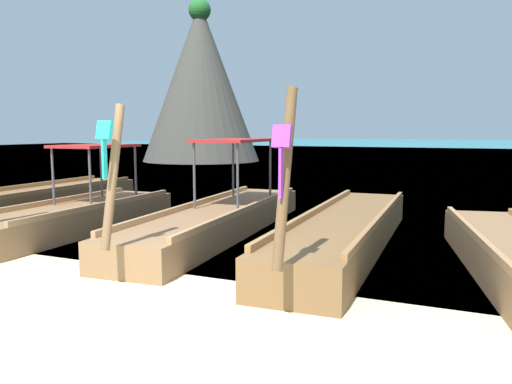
% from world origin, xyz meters
% --- Properties ---
extents(ground, '(120.00, 120.00, 0.00)m').
position_xyz_m(ground, '(0.00, 0.00, 0.00)').
color(ground, beige).
extents(sea_water, '(120.00, 120.00, 0.00)m').
position_xyz_m(sea_water, '(0.00, 61.61, 0.00)').
color(sea_water, teal).
rests_on(sea_water, ground).
extents(longtail_boat_blue_ribbon, '(1.61, 6.48, 2.83)m').
position_xyz_m(longtail_boat_blue_ribbon, '(-6.56, 5.06, 0.30)').
color(longtail_boat_blue_ribbon, brown).
rests_on(longtail_boat_blue_ribbon, ground).
extents(longtail_boat_orange_ribbon, '(1.51, 5.64, 2.78)m').
position_xyz_m(longtail_boat_orange_ribbon, '(-3.92, 3.42, 0.33)').
color(longtail_boat_orange_ribbon, olive).
rests_on(longtail_boat_orange_ribbon, ground).
extents(longtail_boat_turquoise_ribbon, '(1.87, 7.29, 2.41)m').
position_xyz_m(longtail_boat_turquoise_ribbon, '(-1.14, 4.39, 0.32)').
color(longtail_boat_turquoise_ribbon, olive).
rests_on(longtail_boat_turquoise_ribbon, ground).
extents(longtail_boat_violet_ribbon, '(1.55, 7.21, 2.53)m').
position_xyz_m(longtail_boat_violet_ribbon, '(1.49, 4.15, 0.30)').
color(longtail_boat_violet_ribbon, brown).
rests_on(longtail_boat_violet_ribbon, ground).
extents(karst_rock, '(8.05, 7.83, 10.66)m').
position_xyz_m(karst_rock, '(-13.99, 25.65, 5.08)').
color(karst_rock, '#47443D').
rests_on(karst_rock, ground).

